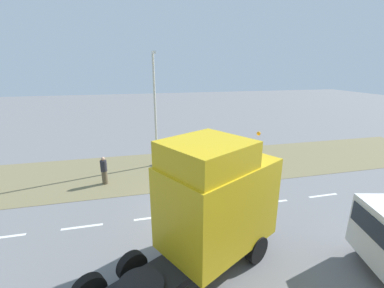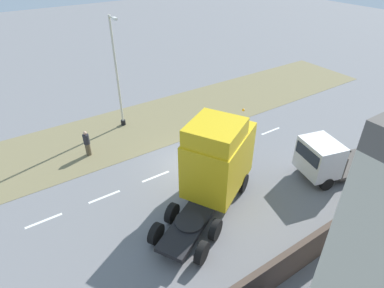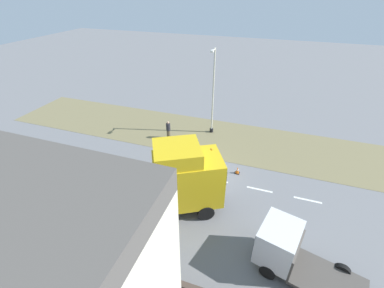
{
  "view_description": "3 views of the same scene",
  "coord_description": "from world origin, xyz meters",
  "px_view_note": "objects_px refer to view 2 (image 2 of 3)",
  "views": [
    {
      "loc": [
        10.98,
        -2.96,
        7.02
      ],
      "look_at": [
        -2.21,
        0.18,
        2.9
      ],
      "focal_mm": 24.0,
      "sensor_mm": 36.0,
      "label": 1
    },
    {
      "loc": [
        13.69,
        -8.84,
        12.07
      ],
      "look_at": [
        0.6,
        -0.09,
        1.85
      ],
      "focal_mm": 30.0,
      "sensor_mm": 36.0,
      "label": 2
    },
    {
      "loc": [
        14.52,
        4.01,
        12.42
      ],
      "look_at": [
        -0.22,
        -1.06,
        2.63
      ],
      "focal_mm": 24.0,
      "sensor_mm": 36.0,
      "label": 3
    }
  ],
  "objects_px": {
    "flatbed_truck": "(325,159)",
    "traffic_cone_lead": "(205,140)",
    "pedestrian": "(87,143)",
    "lorry_cab": "(216,161)",
    "lamp_post": "(118,79)"
  },
  "relations": [
    {
      "from": "pedestrian",
      "to": "traffic_cone_lead",
      "type": "bearing_deg",
      "value": 66.06
    },
    {
      "from": "lorry_cab",
      "to": "lamp_post",
      "type": "bearing_deg",
      "value": 156.15
    },
    {
      "from": "flatbed_truck",
      "to": "pedestrian",
      "type": "relative_size",
      "value": 3.09
    },
    {
      "from": "flatbed_truck",
      "to": "pedestrian",
      "type": "height_order",
      "value": "flatbed_truck"
    },
    {
      "from": "lorry_cab",
      "to": "traffic_cone_lead",
      "type": "bearing_deg",
      "value": 121.26
    },
    {
      "from": "flatbed_truck",
      "to": "traffic_cone_lead",
      "type": "distance_m",
      "value": 7.78
    },
    {
      "from": "lamp_post",
      "to": "pedestrian",
      "type": "xyz_separation_m",
      "value": [
        2.38,
        -3.49,
        -2.8
      ]
    },
    {
      "from": "lorry_cab",
      "to": "pedestrian",
      "type": "xyz_separation_m",
      "value": [
        -7.8,
        -4.43,
        -1.52
      ]
    },
    {
      "from": "lamp_post",
      "to": "pedestrian",
      "type": "distance_m",
      "value": 5.07
    },
    {
      "from": "lamp_post",
      "to": "pedestrian",
      "type": "relative_size",
      "value": 4.5
    },
    {
      "from": "traffic_cone_lead",
      "to": "pedestrian",
      "type": "bearing_deg",
      "value": -113.94
    },
    {
      "from": "lamp_post",
      "to": "flatbed_truck",
      "type": "bearing_deg",
      "value": 30.19
    },
    {
      "from": "lorry_cab",
      "to": "traffic_cone_lead",
      "type": "relative_size",
      "value": 12.7
    },
    {
      "from": "lamp_post",
      "to": "traffic_cone_lead",
      "type": "relative_size",
      "value": 13.72
    },
    {
      "from": "lorry_cab",
      "to": "pedestrian",
      "type": "relative_size",
      "value": 4.17
    }
  ]
}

